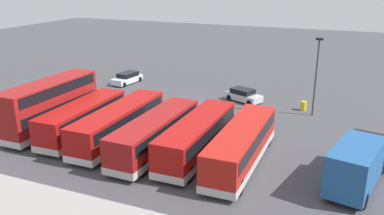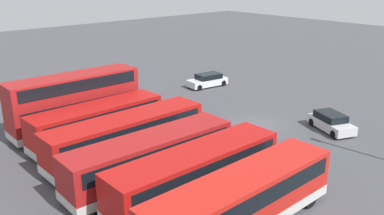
{
  "view_description": "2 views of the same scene",
  "coord_description": "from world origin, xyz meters",
  "px_view_note": "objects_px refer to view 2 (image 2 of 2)",
  "views": [
    {
      "loc": [
        -16.08,
        38.5,
        13.59
      ],
      "look_at": [
        -2.25,
        5.54,
        1.69
      ],
      "focal_mm": 37.72,
      "sensor_mm": 36.0,
      "label": 1
    },
    {
      "loc": [
        -20.53,
        25.56,
        12.37
      ],
      "look_at": [
        2.77,
        4.83,
        1.9
      ],
      "focal_mm": 38.82,
      "sensor_mm": 36.0,
      "label": 2
    }
  ],
  "objects_px": {
    "bus_single_deck_second": "(196,173)",
    "bus_single_deck_fourth": "(127,135)",
    "bus_double_decker_sixth": "(75,101)",
    "car_hatchback_silver": "(208,80)",
    "bus_single_deck_third": "(151,157)",
    "car_small_green": "(331,122)",
    "bus_single_deck_fifth": "(97,123)",
    "bus_single_deck_near_end": "(242,200)"
  },
  "relations": [
    {
      "from": "bus_single_deck_second",
      "to": "bus_single_deck_fifth",
      "type": "bearing_deg",
      "value": 0.55
    },
    {
      "from": "bus_single_deck_third",
      "to": "car_small_green",
      "type": "height_order",
      "value": "bus_single_deck_third"
    },
    {
      "from": "bus_double_decker_sixth",
      "to": "bus_single_deck_third",
      "type": "bearing_deg",
      "value": 176.6
    },
    {
      "from": "bus_single_deck_near_end",
      "to": "bus_single_deck_fifth",
      "type": "distance_m",
      "value": 14.32
    },
    {
      "from": "bus_single_deck_second",
      "to": "bus_single_deck_fourth",
      "type": "xyz_separation_m",
      "value": [
        7.17,
        -0.16,
        0.0
      ]
    },
    {
      "from": "car_hatchback_silver",
      "to": "car_small_green",
      "type": "distance_m",
      "value": 16.15
    },
    {
      "from": "car_small_green",
      "to": "bus_single_deck_third",
      "type": "bearing_deg",
      "value": 80.24
    },
    {
      "from": "bus_single_deck_fourth",
      "to": "bus_single_deck_second",
      "type": "bearing_deg",
      "value": 178.75
    },
    {
      "from": "bus_single_deck_near_end",
      "to": "bus_single_deck_fourth",
      "type": "height_order",
      "value": "same"
    },
    {
      "from": "bus_single_deck_fourth",
      "to": "bus_double_decker_sixth",
      "type": "height_order",
      "value": "bus_double_decker_sixth"
    },
    {
      "from": "bus_single_deck_fifth",
      "to": "bus_single_deck_second",
      "type": "bearing_deg",
      "value": -179.45
    },
    {
      "from": "car_small_green",
      "to": "bus_single_deck_fifth",
      "type": "bearing_deg",
      "value": 56.3
    },
    {
      "from": "bus_double_decker_sixth",
      "to": "car_hatchback_silver",
      "type": "distance_m",
      "value": 17.07
    },
    {
      "from": "car_small_green",
      "to": "bus_single_deck_fourth",
      "type": "bearing_deg",
      "value": 66.13
    },
    {
      "from": "bus_single_deck_second",
      "to": "bus_single_deck_fourth",
      "type": "bearing_deg",
      "value": -1.25
    },
    {
      "from": "bus_single_deck_third",
      "to": "car_hatchback_silver",
      "type": "height_order",
      "value": "bus_single_deck_third"
    },
    {
      "from": "bus_single_deck_third",
      "to": "bus_single_deck_fourth",
      "type": "relative_size",
      "value": 0.95
    },
    {
      "from": "bus_single_deck_second",
      "to": "car_hatchback_silver",
      "type": "bearing_deg",
      "value": -45.28
    },
    {
      "from": "bus_single_deck_third",
      "to": "bus_single_deck_second",
      "type": "bearing_deg",
      "value": -168.23
    },
    {
      "from": "bus_single_deck_fourth",
      "to": "bus_single_deck_fifth",
      "type": "xyz_separation_m",
      "value": [
        3.53,
        0.26,
        -0.0
      ]
    },
    {
      "from": "bus_double_decker_sixth",
      "to": "car_small_green",
      "type": "height_order",
      "value": "bus_double_decker_sixth"
    },
    {
      "from": "bus_double_decker_sixth",
      "to": "bus_single_deck_fifth",
      "type": "bearing_deg",
      "value": 178.83
    },
    {
      "from": "bus_single_deck_third",
      "to": "car_hatchback_silver",
      "type": "distance_m",
      "value": 21.99
    },
    {
      "from": "bus_single_deck_fourth",
      "to": "bus_single_deck_near_end",
      "type": "bearing_deg",
      "value": 177.92
    },
    {
      "from": "bus_single_deck_fourth",
      "to": "bus_single_deck_third",
      "type": "bearing_deg",
      "value": 167.87
    },
    {
      "from": "car_hatchback_silver",
      "to": "bus_single_deck_fourth",
      "type": "bearing_deg",
      "value": 119.61
    },
    {
      "from": "bus_single_deck_near_end",
      "to": "bus_single_deck_third",
      "type": "xyz_separation_m",
      "value": [
        6.89,
        0.45,
        -0.0
      ]
    },
    {
      "from": "bus_single_deck_near_end",
      "to": "car_small_green",
      "type": "relative_size",
      "value": 2.6
    },
    {
      "from": "bus_single_deck_fifth",
      "to": "bus_double_decker_sixth",
      "type": "relative_size",
      "value": 0.98
    },
    {
      "from": "bus_single_deck_third",
      "to": "bus_single_deck_fourth",
      "type": "distance_m",
      "value": 3.99
    },
    {
      "from": "bus_single_deck_fourth",
      "to": "bus_double_decker_sixth",
      "type": "bearing_deg",
      "value": 1.53
    },
    {
      "from": "bus_single_deck_fifth",
      "to": "car_hatchback_silver",
      "type": "height_order",
      "value": "bus_single_deck_fifth"
    },
    {
      "from": "bus_single_deck_fifth",
      "to": "car_small_green",
      "type": "bearing_deg",
      "value": -123.7
    },
    {
      "from": "bus_single_deck_near_end",
      "to": "bus_single_deck_fourth",
      "type": "bearing_deg",
      "value": -2.08
    },
    {
      "from": "bus_single_deck_third",
      "to": "car_hatchback_silver",
      "type": "bearing_deg",
      "value": -52.61
    },
    {
      "from": "bus_double_decker_sixth",
      "to": "car_hatchback_silver",
      "type": "relative_size",
      "value": 2.24
    },
    {
      "from": "car_hatchback_silver",
      "to": "bus_single_deck_third",
      "type": "bearing_deg",
      "value": 127.39
    },
    {
      "from": "bus_single_deck_second",
      "to": "bus_single_deck_third",
      "type": "height_order",
      "value": "same"
    },
    {
      "from": "bus_single_deck_third",
      "to": "car_hatchback_silver",
      "type": "xyz_separation_m",
      "value": [
        13.34,
        -17.46,
        -0.92
      ]
    },
    {
      "from": "bus_single_deck_fifth",
      "to": "bus_single_deck_near_end",
      "type": "bearing_deg",
      "value": 179.47
    },
    {
      "from": "car_small_green",
      "to": "bus_double_decker_sixth",
      "type": "bearing_deg",
      "value": 47.95
    },
    {
      "from": "bus_single_deck_third",
      "to": "car_small_green",
      "type": "relative_size",
      "value": 2.51
    }
  ]
}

